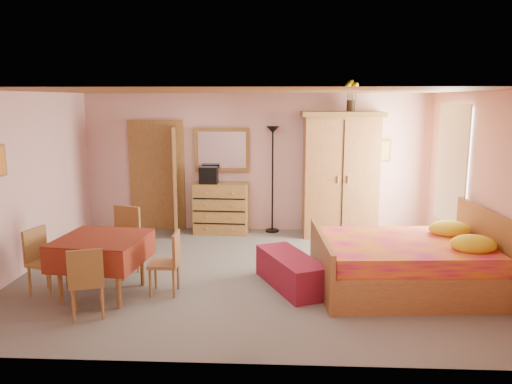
# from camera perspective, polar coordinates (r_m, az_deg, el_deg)

# --- Properties ---
(floor) EXTENTS (6.50, 6.50, 0.00)m
(floor) POSITION_cam_1_polar(r_m,az_deg,el_deg) (7.33, -0.91, -9.30)
(floor) COLOR slate
(floor) RESTS_ON ground
(ceiling) EXTENTS (6.50, 6.50, 0.00)m
(ceiling) POSITION_cam_1_polar(r_m,az_deg,el_deg) (6.89, -0.97, 11.47)
(ceiling) COLOR brown
(ceiling) RESTS_ON wall_back
(wall_back) EXTENTS (6.50, 0.10, 2.60)m
(wall_back) POSITION_cam_1_polar(r_m,az_deg,el_deg) (9.46, 0.04, 3.36)
(wall_back) COLOR #E0A7A2
(wall_back) RESTS_ON floor
(wall_front) EXTENTS (6.50, 0.10, 2.60)m
(wall_front) POSITION_cam_1_polar(r_m,az_deg,el_deg) (4.56, -2.96, -4.63)
(wall_front) COLOR #E0A7A2
(wall_front) RESTS_ON floor
(wall_left) EXTENTS (0.10, 5.00, 2.60)m
(wall_left) POSITION_cam_1_polar(r_m,az_deg,el_deg) (7.90, -25.18, 0.88)
(wall_left) COLOR #E0A7A2
(wall_left) RESTS_ON floor
(wall_right) EXTENTS (0.10, 5.00, 2.60)m
(wall_right) POSITION_cam_1_polar(r_m,az_deg,el_deg) (7.52, 24.61, 0.49)
(wall_right) COLOR #E0A7A2
(wall_right) RESTS_ON floor
(doorway) EXTENTS (1.06, 0.12, 2.15)m
(doorway) POSITION_cam_1_polar(r_m,az_deg,el_deg) (9.75, -11.20, 1.73)
(doorway) COLOR #9E6B35
(doorway) RESTS_ON floor
(window) EXTENTS (0.08, 1.40, 1.95)m
(window) POSITION_cam_1_polar(r_m,az_deg,el_deg) (8.60, 21.51, 2.89)
(window) COLOR white
(window) RESTS_ON wall_right
(picture_back) EXTENTS (0.30, 0.04, 0.40)m
(picture_back) POSITION_cam_1_polar(r_m,az_deg,el_deg) (9.59, 14.25, 4.63)
(picture_back) COLOR #D8BF59
(picture_back) RESTS_ON wall_back
(chest_of_drawers) EXTENTS (1.02, 0.54, 0.94)m
(chest_of_drawers) POSITION_cam_1_polar(r_m,az_deg,el_deg) (9.40, -3.98, -1.84)
(chest_of_drawers) COLOR #AB7B3A
(chest_of_drawers) RESTS_ON floor
(wall_mirror) EXTENTS (1.04, 0.09, 0.82)m
(wall_mirror) POSITION_cam_1_polar(r_m,az_deg,el_deg) (9.44, -3.91, 4.84)
(wall_mirror) COLOR silver
(wall_mirror) RESTS_ON wall_back
(stereo) EXTENTS (0.34, 0.25, 0.31)m
(stereo) POSITION_cam_1_polar(r_m,az_deg,el_deg) (9.30, -5.43, 1.93)
(stereo) COLOR black
(stereo) RESTS_ON chest_of_drawers
(floor_lamp) EXTENTS (0.32, 0.32, 2.00)m
(floor_lamp) POSITION_cam_1_polar(r_m,az_deg,el_deg) (9.35, 1.90, 1.41)
(floor_lamp) COLOR black
(floor_lamp) RESTS_ON floor
(wardrobe) EXTENTS (1.47, 0.79, 2.27)m
(wardrobe) POSITION_cam_1_polar(r_m,az_deg,el_deg) (9.21, 9.59, 1.98)
(wardrobe) COLOR #AC6E3A
(wardrobe) RESTS_ON floor
(sunflower_vase) EXTENTS (0.23, 0.23, 0.55)m
(sunflower_vase) POSITION_cam_1_polar(r_m,az_deg,el_deg) (9.18, 10.83, 10.75)
(sunflower_vase) COLOR yellow
(sunflower_vase) RESTS_ON wardrobe
(bed) EXTENTS (2.41, 1.95, 1.06)m
(bed) POSITION_cam_1_polar(r_m,az_deg,el_deg) (6.92, 16.55, -6.35)
(bed) COLOR #C8135B
(bed) RESTS_ON floor
(bench) EXTENTS (0.97, 1.38, 0.43)m
(bench) POSITION_cam_1_polar(r_m,az_deg,el_deg) (6.79, 3.96, -9.03)
(bench) COLOR maroon
(bench) RESTS_ON floor
(dining_table) EXTENTS (1.15, 1.15, 0.77)m
(dining_table) POSITION_cam_1_polar(r_m,az_deg,el_deg) (6.76, -17.11, -8.09)
(dining_table) COLOR maroon
(dining_table) RESTS_ON floor
(chair_south) EXTENTS (0.49, 0.49, 0.85)m
(chair_south) POSITION_cam_1_polar(r_m,az_deg,el_deg) (6.18, -18.75, -9.58)
(chair_south) COLOR #9A6634
(chair_south) RESTS_ON floor
(chair_north) EXTENTS (0.57, 0.57, 0.97)m
(chair_north) POSITION_cam_1_polar(r_m,az_deg,el_deg) (7.41, -15.35, -5.53)
(chair_north) COLOR #AF6E3B
(chair_north) RESTS_ON floor
(chair_west) EXTENTS (0.49, 0.49, 0.87)m
(chair_west) POSITION_cam_1_polar(r_m,az_deg,el_deg) (7.00, -22.73, -7.38)
(chair_west) COLOR #AD7A3A
(chair_west) RESTS_ON floor
(chair_east) EXTENTS (0.38, 0.38, 0.82)m
(chair_east) POSITION_cam_1_polar(r_m,az_deg,el_deg) (6.61, -10.48, -8.00)
(chair_east) COLOR #A16A36
(chair_east) RESTS_ON floor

